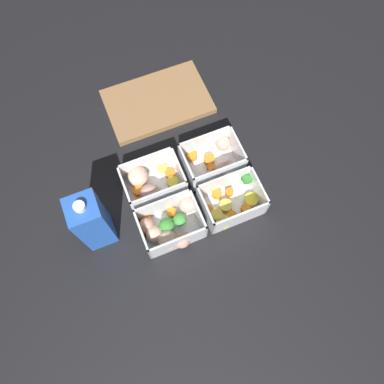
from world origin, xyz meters
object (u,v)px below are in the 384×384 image
container_near_right (232,202)px  container_far_right (216,162)px  container_far_left (149,184)px  juice_carton (92,222)px  container_near_left (169,227)px

container_near_right → container_far_right: (0.01, 0.11, 0.00)m
container_far_right → container_near_right: bearing=-93.5°
container_far_left → container_far_right: 0.18m
juice_carton → container_far_right: bearing=10.5°
container_near_left → container_near_right: (0.16, 0.00, -0.00)m
container_far_left → container_far_right: (0.18, -0.01, -0.00)m
container_near_left → container_far_right: same height
container_near_left → container_far_right: bearing=33.9°
container_far_left → juice_carton: (-0.15, -0.07, 0.07)m
container_near_left → juice_carton: 0.18m
container_near_left → container_far_left: 0.12m
container_near_left → juice_carton: bearing=160.8°
container_near_right → container_far_left: same height
container_near_left → container_far_left: size_ratio=1.05×
container_near_left → container_far_right: size_ratio=1.03×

